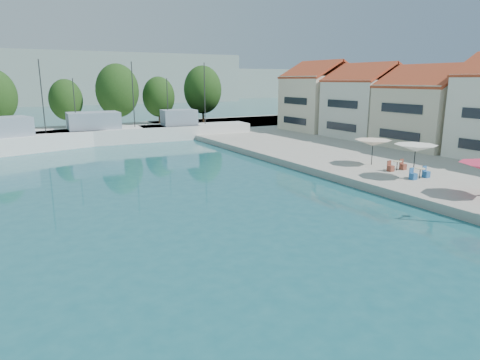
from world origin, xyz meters
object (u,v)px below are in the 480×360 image
trawler_04 (192,130)px  umbrella_white (416,148)px  trawler_03 (115,134)px  trawler_02 (26,141)px  umbrella_cream (373,143)px

trawler_04 → umbrella_white: size_ratio=4.90×
trawler_03 → trawler_04: (9.98, -0.98, 0.00)m
trawler_02 → trawler_04: size_ratio=1.24×
umbrella_cream → trawler_03: bearing=117.7°
trawler_02 → trawler_04: 20.15m
trawler_03 → umbrella_cream: (14.86, -28.31, 1.40)m
trawler_04 → umbrella_white: (3.74, -32.50, 1.75)m
trawler_03 → umbrella_cream: size_ratio=6.58×
trawler_02 → trawler_03: same height
trawler_02 → trawler_04: bearing=-13.3°
umbrella_cream → umbrella_white: bearing=-102.4°
trawler_02 → trawler_03: bearing=-4.6°
trawler_04 → umbrella_cream: size_ratio=4.85×
trawler_02 → umbrella_cream: bearing=-63.0°
trawler_02 → umbrella_cream: 36.20m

